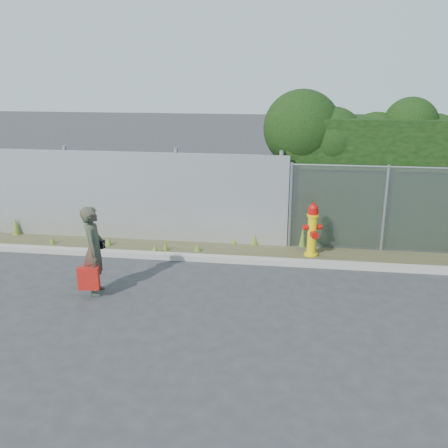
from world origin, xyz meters
The scene contains 10 objects.
ground centered at (0.00, 0.00, 0.00)m, with size 80.00×80.00×0.00m, color #313134.
curb centered at (0.00, 1.80, 0.06)m, with size 16.00×0.22×0.12m, color #9E978E.
weed_strip centered at (-0.52, 2.46, 0.09)m, with size 16.00×1.32×0.55m.
corrugated_fence centered at (-3.25, 3.01, 1.10)m, with size 8.50×0.21×2.30m.
chainlink_fence centered at (4.25, 3.00, 1.03)m, with size 6.50×0.07×2.05m.
hedge centered at (4.17, 4.02, 1.96)m, with size 7.89×2.09×3.65m.
fire_hydrant centered at (1.56, 2.42, 0.61)m, with size 0.42×0.38×1.27m.
woman centered at (-2.53, -0.13, 0.85)m, with size 0.62×0.41×1.70m, color #0F603F.
red_tote_bag centered at (-2.56, -0.40, 0.40)m, with size 0.38×0.14×0.50m.
black_shoulder_bag centered at (-2.48, 0.02, 0.94)m, with size 0.21×0.09×0.16m.
Camera 1 is at (1.10, -8.42, 4.08)m, focal length 40.00 mm.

